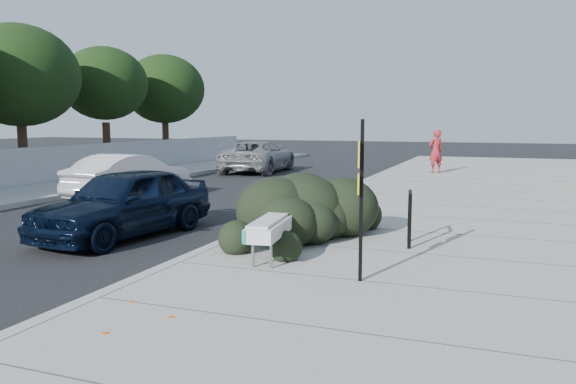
# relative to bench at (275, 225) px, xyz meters

# --- Properties ---
(ground) EXTENTS (120.00, 120.00, 0.00)m
(ground) POSITION_rel_bench_xyz_m (-1.39, -1.00, -0.68)
(ground) COLOR black
(ground) RESTS_ON ground
(sidewalk_near) EXTENTS (11.20, 50.00, 0.15)m
(sidewalk_near) POSITION_rel_bench_xyz_m (4.21, 4.00, -0.61)
(sidewalk_near) COLOR gray
(sidewalk_near) RESTS_ON ground
(curb_near) EXTENTS (0.22, 50.00, 0.17)m
(curb_near) POSITION_rel_bench_xyz_m (-1.39, 4.00, -0.60)
(curb_near) COLOR #9E9E99
(curb_near) RESTS_ON ground
(curb_far) EXTENTS (0.22, 50.00, 0.17)m
(curb_far) POSITION_rel_bench_xyz_m (-9.39, 4.00, -0.60)
(curb_far) COLOR #9E9E99
(curb_far) RESTS_ON ground
(tree_far_d) EXTENTS (4.60, 4.60, 6.16)m
(tree_far_d) POSITION_rel_bench_xyz_m (-13.89, 8.00, 3.51)
(tree_far_d) COLOR #332114
(tree_far_d) RESTS_ON ground
(tree_far_e) EXTENTS (4.00, 4.00, 5.90)m
(tree_far_e) POSITION_rel_bench_xyz_m (-13.89, 13.00, 3.50)
(tree_far_e) COLOR #332114
(tree_far_e) RESTS_ON ground
(tree_far_f) EXTENTS (4.40, 4.40, 6.07)m
(tree_far_f) POSITION_rel_bench_xyz_m (-13.89, 18.00, 3.51)
(tree_far_f) COLOR #332114
(tree_far_f) RESTS_ON ground
(bench) EXTENTS (0.72, 2.28, 0.67)m
(bench) POSITION_rel_bench_xyz_m (0.00, 0.00, 0.00)
(bench) COLOR gray
(bench) RESTS_ON sidewalk_near
(bike_rack) EXTENTS (0.16, 0.69, 1.02)m
(bike_rack) POSITION_rel_bench_xyz_m (2.04, 1.67, 0.08)
(bike_rack) COLOR black
(bike_rack) RESTS_ON sidewalk_near
(sign_post) EXTENTS (0.12, 0.27, 2.34)m
(sign_post) POSITION_rel_bench_xyz_m (1.72, -1.00, 0.81)
(sign_post) COLOR black
(sign_post) RESTS_ON sidewalk_near
(hedge) EXTENTS (2.30, 3.88, 1.38)m
(hedge) POSITION_rel_bench_xyz_m (0.11, 1.50, 0.16)
(hedge) COLOR black
(hedge) RESTS_ON sidewalk_near
(sedan_navy) EXTENTS (2.25, 4.52, 1.48)m
(sedan_navy) POSITION_rel_bench_xyz_m (-3.89, 1.01, 0.06)
(sedan_navy) COLOR black
(sedan_navy) RESTS_ON ground
(wagon_silver) EXTENTS (2.03, 4.52, 1.44)m
(wagon_silver) POSITION_rel_bench_xyz_m (-7.39, 5.96, 0.04)
(wagon_silver) COLOR silver
(wagon_silver) RESTS_ON ground
(suv_silver) EXTENTS (2.92, 5.60, 1.50)m
(suv_silver) POSITION_rel_bench_xyz_m (-7.40, 16.04, 0.07)
(suv_silver) COLOR gray
(suv_silver) RESTS_ON ground
(pedestrian) EXTENTS (0.83, 0.82, 1.93)m
(pedestrian) POSITION_rel_bench_xyz_m (0.85, 16.98, 0.43)
(pedestrian) COLOR maroon
(pedestrian) RESTS_ON sidewalk_near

